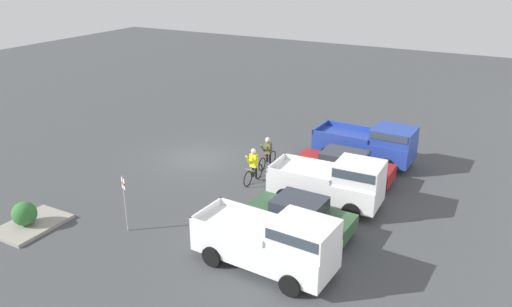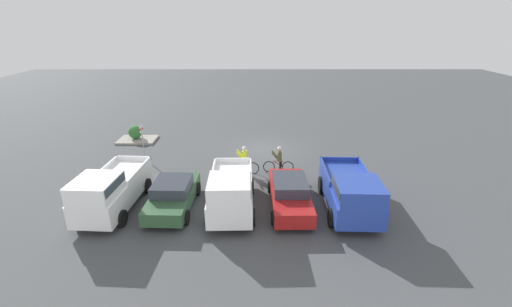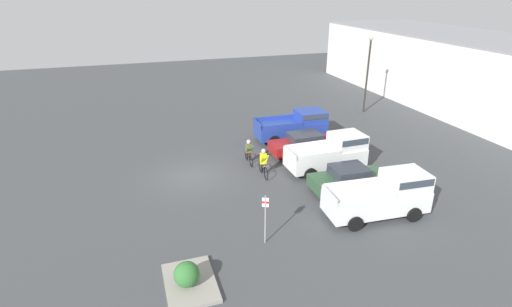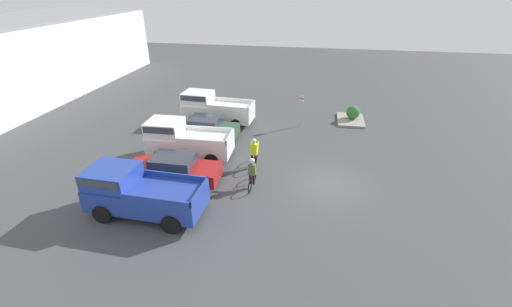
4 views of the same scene
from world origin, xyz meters
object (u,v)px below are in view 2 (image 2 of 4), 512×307
object	(u,v)px
cyclist_0	(244,160)
cyclist_1	(279,159)
pickup_truck_2	(110,190)
pickup_truck_0	(351,191)
shrub	(135,132)
pickup_truck_1	(231,191)
sedan_1	(173,195)
fire_lane_sign	(143,139)
sedan_0	(290,193)

from	to	relation	value
cyclist_0	cyclist_1	size ratio (longest dim) A/B	0.99
pickup_truck_2	pickup_truck_0	bearing A→B (deg)	179.45
cyclist_0	shrub	world-z (taller)	cyclist_0
pickup_truck_1	pickup_truck_2	bearing A→B (deg)	-1.15
pickup_truck_1	cyclist_1	world-z (taller)	pickup_truck_1
pickup_truck_2	cyclist_1	world-z (taller)	pickup_truck_2
sedan_1	shrub	xyz separation A→B (m)	(5.06, -9.87, -0.09)
sedan_1	shrub	bearing A→B (deg)	-62.88
pickup_truck_0	cyclist_0	xyz separation A→B (m)	(5.10, -4.31, -0.26)
pickup_truck_2	cyclist_1	bearing A→B (deg)	-151.18
pickup_truck_0	fire_lane_sign	bearing A→B (deg)	-29.16
cyclist_0	fire_lane_sign	xyz separation A→B (m)	(6.53, -2.18, 0.59)
sedan_1	cyclist_1	size ratio (longest dim) A/B	2.38
cyclist_1	pickup_truck_1	bearing A→B (deg)	61.24
cyclist_1	pickup_truck_2	bearing A→B (deg)	28.82
pickup_truck_2	cyclist_1	xyz separation A→B (m)	(-8.16, -4.49, -0.32)
pickup_truck_2	shrub	bearing A→B (deg)	-77.62
cyclist_1	fire_lane_sign	world-z (taller)	fire_lane_sign
pickup_truck_0	cyclist_1	size ratio (longest dim) A/B	2.86
sedan_0	cyclist_0	world-z (taller)	cyclist_0
sedan_1	pickup_truck_1	bearing A→B (deg)	171.62
shrub	pickup_truck_2	bearing A→B (deg)	102.38
sedan_1	cyclist_0	bearing A→B (deg)	-130.13
pickup_truck_0	pickup_truck_1	world-z (taller)	pickup_truck_1
pickup_truck_0	cyclist_0	size ratio (longest dim) A/B	2.90
cyclist_0	cyclist_1	distance (m)	2.07
pickup_truck_2	shrub	size ratio (longest dim) A/B	5.27
pickup_truck_1	fire_lane_sign	xyz separation A→B (m)	(6.05, -6.49, 0.30)
cyclist_1	cyclist_0	bearing A→B (deg)	8.08
pickup_truck_0	sedan_0	distance (m)	2.86
sedan_0	fire_lane_sign	xyz separation A→B (m)	(8.84, -5.96, 0.71)
pickup_truck_2	sedan_0	bearing A→B (deg)	-177.17
pickup_truck_2	cyclist_0	distance (m)	7.42
pickup_truck_0	cyclist_1	bearing A→B (deg)	-56.47
pickup_truck_0	cyclist_0	distance (m)	6.68
pickup_truck_0	pickup_truck_2	xyz separation A→B (m)	(11.21, -0.11, 0.02)
pickup_truck_1	pickup_truck_0	bearing A→B (deg)	-179.93
pickup_truck_0	pickup_truck_2	distance (m)	11.21
pickup_truck_0	pickup_truck_1	bearing A→B (deg)	0.07
sedan_1	shrub	size ratio (longest dim) A/B	4.40
pickup_truck_1	cyclist_0	xyz separation A→B (m)	(-0.48, -4.31, -0.28)
pickup_truck_0	sedan_1	distance (m)	8.40
cyclist_1	fire_lane_sign	bearing A→B (deg)	-12.41
pickup_truck_1	sedan_1	world-z (taller)	pickup_truck_1
pickup_truck_0	sedan_0	world-z (taller)	pickup_truck_0
pickup_truck_2	cyclist_1	size ratio (longest dim) A/B	2.85
pickup_truck_2	fire_lane_sign	world-z (taller)	fire_lane_sign
sedan_0	pickup_truck_1	xyz separation A→B (m)	(2.79, 0.53, 0.41)
pickup_truck_2	shrub	distance (m)	10.43
sedan_0	pickup_truck_2	world-z (taller)	pickup_truck_2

